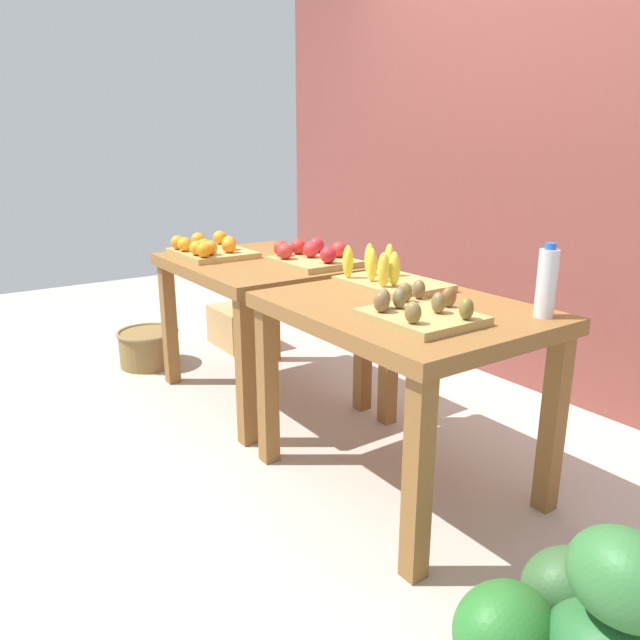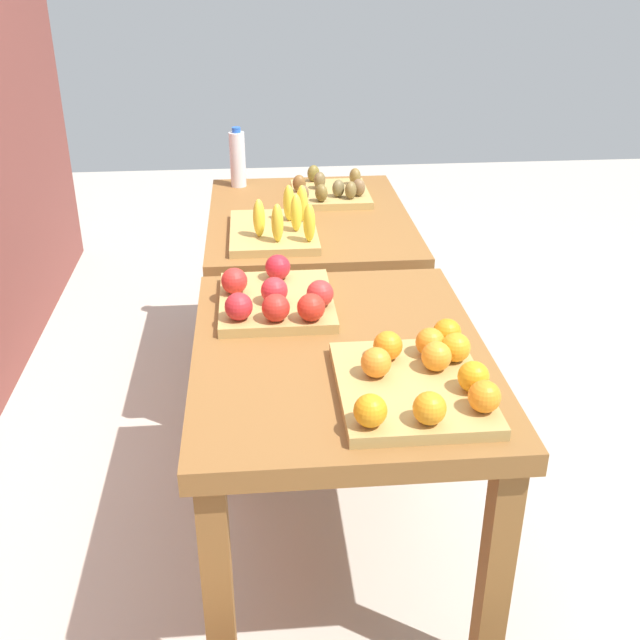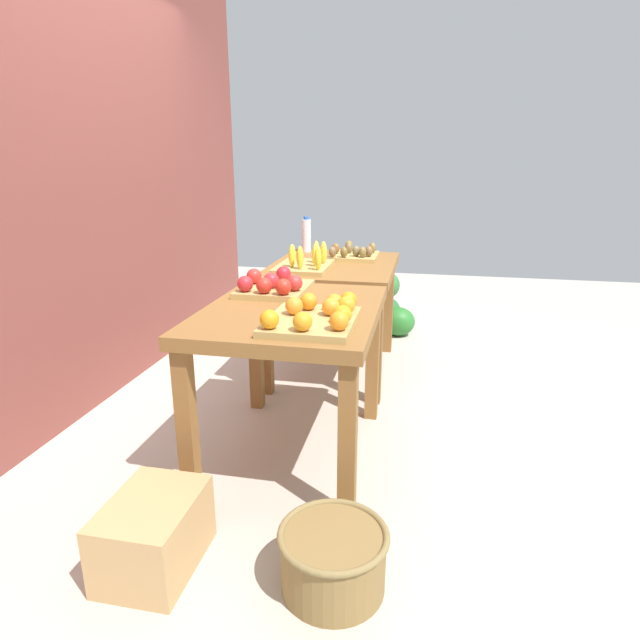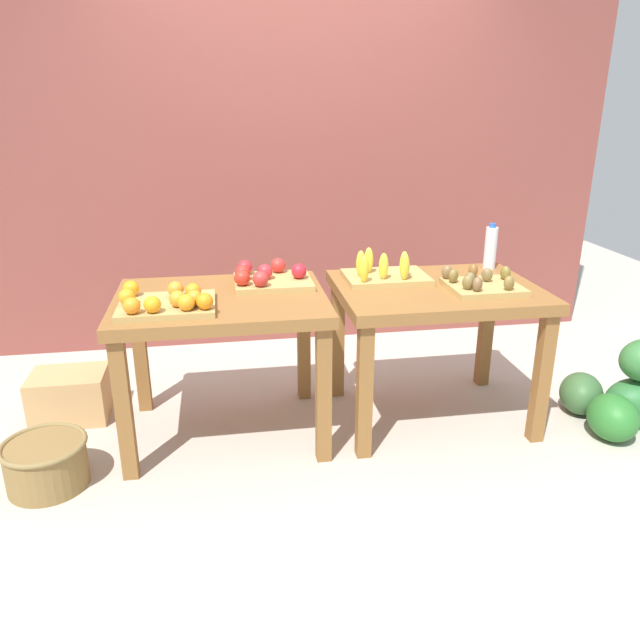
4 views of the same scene
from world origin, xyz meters
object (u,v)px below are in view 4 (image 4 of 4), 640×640
Objects in this scene: banana_crate at (384,274)px; kiwi_bin at (481,284)px; display_table_right at (436,306)px; cardboard_produce_box at (70,396)px; wicker_basket at (46,463)px; water_bottle at (491,248)px; display_table_left at (222,318)px; orange_bin at (167,302)px; apple_bin at (268,277)px; watermelon_pile at (621,395)px.

kiwi_bin is (0.44, -0.24, -0.01)m from banana_crate.
cardboard_produce_box is (-1.97, 0.30, -0.51)m from display_table_right.
banana_crate reaches higher than wicker_basket.
kiwi_bin is at bearing -119.22° from water_bottle.
display_table_left reaches higher than wicker_basket.
orange_bin is (-1.36, -0.17, 0.15)m from display_table_right.
banana_crate reaches higher than cardboard_produce_box.
banana_crate reaches higher than display_table_left.
orange_bin reaches higher than display_table_right.
display_table_right reaches higher than wicker_basket.
display_table_left is at bearing -146.82° from apple_bin.
display_table_left and display_table_right have the same top height.
kiwi_bin is 0.96× the size of wicker_basket.
display_table_left is at bearing 22.98° from wicker_basket.
display_table_right is 0.90m from apple_bin.
watermelon_pile is at bearing -44.05° from water_bottle.
wicker_basket is (-1.70, -0.48, -0.68)m from banana_crate.
cardboard_produce_box is at bearing 92.49° from wicker_basket.
kiwi_bin is at bearing -28.30° from display_table_right.
kiwi_bin reaches higher than display_table_left.
apple_bin reaches higher than display_table_right.
apple_bin is 1.15× the size of kiwi_bin.
display_table_right is 2.28× the size of orange_bin.
cardboard_produce_box is at bearing 179.58° from water_bottle.
watermelon_pile is (0.57, -0.55, -0.71)m from water_bottle.
kiwi_bin is at bearing 2.39° from orange_bin.
wicker_basket is at bearing -173.46° from kiwi_bin.
apple_bin is (0.49, 0.33, 0.00)m from orange_bin.
orange_bin is 1.15m from banana_crate.
display_table_left is at bearing 172.72° from watermelon_pile.
cardboard_produce_box is at bearing 169.43° from kiwi_bin.
cardboard_produce_box is (-2.38, 0.02, -0.75)m from water_bottle.
display_table_left is 2.84× the size of kiwi_bin.
cardboard_produce_box is (-2.95, 0.57, -0.04)m from watermelon_pile.
display_table_left is at bearing -171.29° from banana_crate.
banana_crate is 1.20× the size of kiwi_bin.
display_table_right is 2.06m from cardboard_produce_box.
orange_bin is 0.74× the size of watermelon_pile.
banana_crate is 1.15× the size of wicker_basket.
banana_crate is at bearing -5.52° from cardboard_produce_box.
orange_bin is 1.04× the size of banana_crate.
kiwi_bin reaches higher than wicker_basket.
cardboard_produce_box is (-2.17, 0.40, -0.66)m from kiwi_bin.
water_bottle is 1.06m from watermelon_pile.
watermelon_pile is (1.23, -0.40, -0.63)m from banana_crate.
wicker_basket is at bearing -169.80° from display_table_right.
banana_crate is 0.50m from kiwi_bin.
wicker_basket is (-2.14, -0.25, -0.67)m from kiwi_bin.
cardboard_produce_box is at bearing 142.49° from orange_bin.
kiwi_bin is 1.01m from watermelon_pile.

